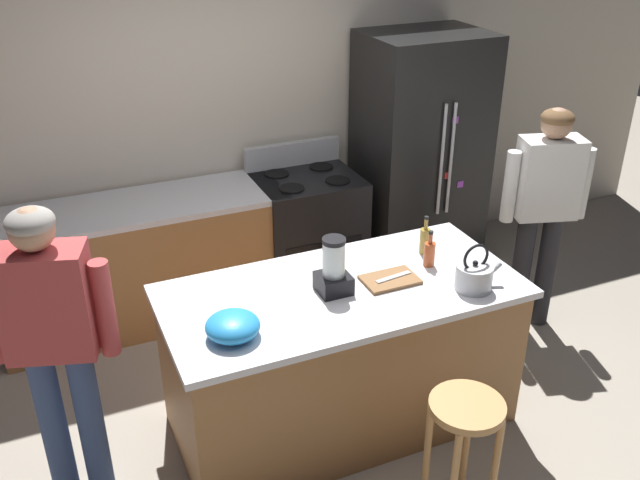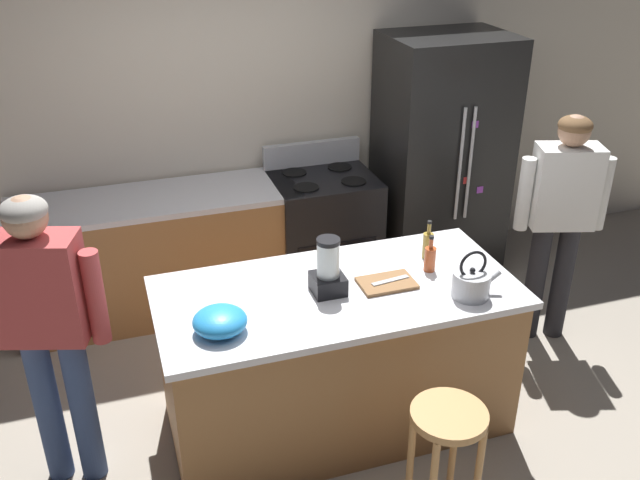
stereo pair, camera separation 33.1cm
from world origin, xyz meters
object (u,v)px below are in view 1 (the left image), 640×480
object	(u,v)px
bottle_vinegar	(425,240)
cutting_board	(390,280)
kitchen_island	(341,356)
mixing_bowl	(233,326)
tea_kettle	(474,276)
blender_appliance	(334,270)
chef_knife	(393,277)
refrigerator	(419,156)
stove_range	(307,231)
person_by_sink_right	(545,200)
bottle_cooking_sauce	(429,253)
person_by_island_left	(53,334)
bar_stool	(464,429)

from	to	relation	value
bottle_vinegar	cutting_board	xyz separation A→B (m)	(-0.34, -0.21, -0.08)
kitchen_island	cutting_board	xyz separation A→B (m)	(0.27, -0.04, 0.46)
mixing_bowl	tea_kettle	bearing A→B (deg)	-3.74
blender_appliance	chef_knife	distance (m)	0.36
refrigerator	bottle_vinegar	size ratio (longest dim) A/B	7.98
stove_range	person_by_sink_right	world-z (taller)	person_by_sink_right
person_by_sink_right	bottle_cooking_sauce	bearing A→B (deg)	-162.06
person_by_island_left	bottle_cooking_sauce	distance (m)	2.02
bottle_vinegar	chef_knife	distance (m)	0.39
blender_appliance	tea_kettle	bearing A→B (deg)	-21.26
person_by_island_left	kitchen_island	bearing A→B (deg)	-1.40
person_by_sink_right	cutting_board	bearing A→B (deg)	-162.88
person_by_island_left	bar_stool	distance (m)	1.98
bar_stool	tea_kettle	size ratio (longest dim) A/B	2.52
person_by_island_left	tea_kettle	xyz separation A→B (m)	(2.10, -0.32, -0.01)
kitchen_island	tea_kettle	distance (m)	0.88
refrigerator	stove_range	bearing A→B (deg)	178.49
bar_stool	tea_kettle	distance (m)	0.83
person_by_sink_right	tea_kettle	xyz separation A→B (m)	(-1.03, -0.67, 0.02)
bar_stool	chef_knife	size ratio (longest dim) A/B	3.15
person_by_sink_right	blender_appliance	distance (m)	1.77
bar_stool	bottle_vinegar	xyz separation A→B (m)	(0.37, 1.03, 0.45)
person_by_island_left	bottle_vinegar	bearing A→B (deg)	3.75
mixing_bowl	refrigerator	bearing A→B (deg)	39.71
bar_stool	mixing_bowl	xyz separation A→B (m)	(-0.91, 0.66, 0.43)
bottle_cooking_sauce	mixing_bowl	bearing A→B (deg)	-169.51
blender_appliance	cutting_board	xyz separation A→B (m)	(0.33, -0.03, -0.12)
stove_range	mixing_bowl	bearing A→B (deg)	-122.57
kitchen_island	bottle_vinegar	distance (m)	0.83
person_by_island_left	chef_knife	bearing A→B (deg)	-2.42
kitchen_island	bottle_cooking_sauce	xyz separation A→B (m)	(0.56, 0.03, 0.53)
blender_appliance	chef_knife	bearing A→B (deg)	-4.93
tea_kettle	kitchen_island	bearing A→B (deg)	156.42
stove_range	bottle_cooking_sauce	xyz separation A→B (m)	(0.13, -1.49, 0.52)
refrigerator	kitchen_island	bearing A→B (deg)	-132.40
bottle_vinegar	tea_kettle	xyz separation A→B (m)	(0.03, -0.45, -0.01)
person_by_sink_right	person_by_island_left	bearing A→B (deg)	-173.49
chef_knife	kitchen_island	bearing A→B (deg)	165.18
kitchen_island	cutting_board	bearing A→B (deg)	-8.08
person_by_sink_right	stove_range	bearing A→B (deg)	137.62
mixing_bowl	kitchen_island	bearing A→B (deg)	16.18
bottle_vinegar	tea_kettle	bearing A→B (deg)	-85.96
bar_stool	blender_appliance	distance (m)	1.03
kitchen_island	mixing_bowl	world-z (taller)	mixing_bowl
bar_stool	cutting_board	world-z (taller)	cutting_board
person_by_island_left	bottle_cooking_sauce	bearing A→B (deg)	-0.08
refrigerator	bottle_cooking_sauce	distance (m)	1.68
bottle_cooking_sauce	person_by_sink_right	bearing A→B (deg)	17.94
chef_knife	person_by_sink_right	bearing A→B (deg)	10.07
kitchen_island	chef_knife	bearing A→B (deg)	-7.53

